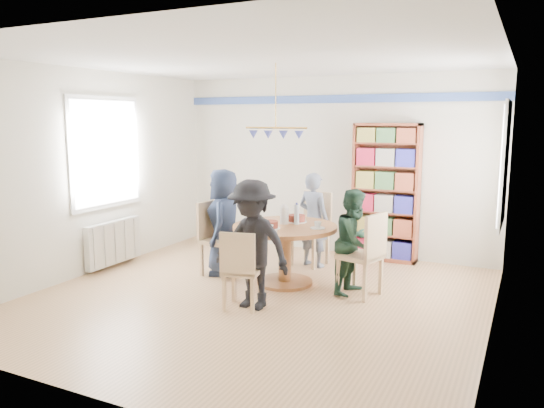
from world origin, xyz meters
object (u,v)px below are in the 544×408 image
Objects in this scene: chair_left at (215,235)px; chair_right at (367,251)px; person_left at (224,222)px; person_far at (313,220)px; radiator at (114,242)px; chair_near at (240,267)px; chair_far at (313,225)px; bookshelf at (386,194)px; dining_table at (285,240)px; person_near at (252,245)px; person_right at (355,242)px.

chair_right is (2.06, -0.00, 0.01)m from chair_left.
person_left is at bearing 33.67° from chair_left.
person_far is at bearing 115.11° from person_left.
chair_right is (3.53, 0.32, 0.20)m from radiator.
chair_left is 0.21m from person_left.
chair_right is at bearing 5.17° from radiator.
chair_right is 1.50m from chair_near.
chair_near is (-1.10, -1.02, -0.06)m from chair_right.
chair_far is (2.44, 1.39, 0.22)m from radiator.
person_far is (1.02, 0.95, 0.12)m from chair_left.
radiator is 0.71× the size of person_left.
bookshelf reaches higher than person_far.
radiator is at bearing -171.82° from dining_table.
bookshelf is (0.83, 1.69, 0.43)m from dining_table.
bookshelf is (0.79, 2.62, 0.27)m from person_near.
dining_table is at bearing 100.18° from person_right.
person_left is at bearing 177.69° from dining_table.
chair_left is at bearing -74.84° from person_left.
person_right is at bearing 6.63° from radiator.
chair_right is 1.37m from person_near.
chair_far is 1.98m from person_near.
person_left is (1.57, 0.39, 0.35)m from radiator.
person_near is (0.07, -1.97, 0.14)m from chair_far.
dining_table is 1.04× the size of person_right.
chair_near is 0.27m from person_near.
person_far reaches higher than chair_right.
bookshelf is at bearing -122.39° from person_far.
chair_far is 0.82× the size of person_right.
person_right is 1.69m from bookshelf.
radiator is 2.60m from person_near.
person_right is 0.94× the size of person_far.
chair_right is 1.53m from chair_far.
chair_right is 1.41m from person_far.
person_left reaches higher than radiator.
person_left is at bearing -131.03° from chair_far.
dining_table is at bearing 8.18° from radiator.
chair_right is at bearing 69.36° from person_left.
person_far is 0.94× the size of person_near.
person_left reaches higher than dining_table.
person_near reaches higher than person_left.
chair_far is 1.17× the size of chair_near.
person_near is (1.04, -0.90, 0.17)m from chair_left.
chair_far is 2.10m from chair_near.
bookshelf is at bearing 43.04° from chair_left.
bookshelf is (-0.22, 1.72, 0.43)m from chair_right.
chair_left is (1.47, 0.32, 0.19)m from radiator.
chair_far is 0.78× the size of person_far.
chair_far is at bearing 29.74° from radiator.
chair_far reaches higher than chair_near.
chair_left is at bearing 133.22° from chair_near.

